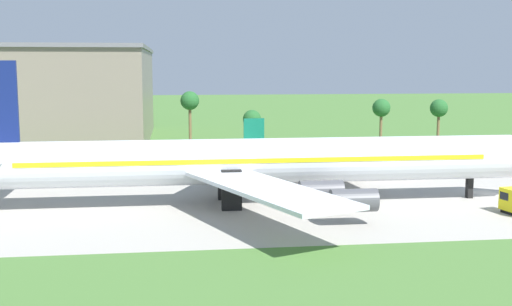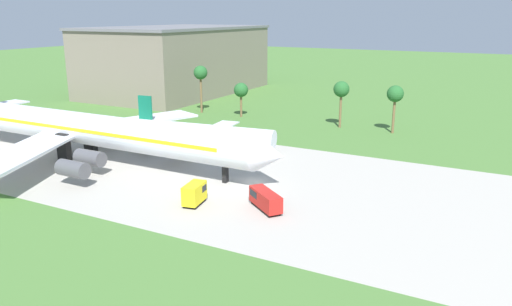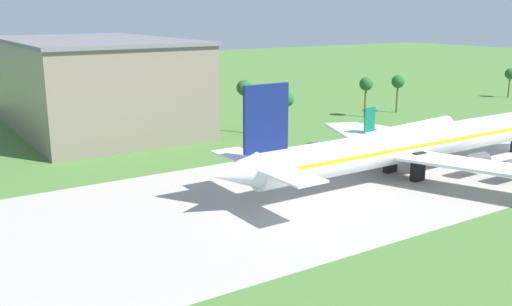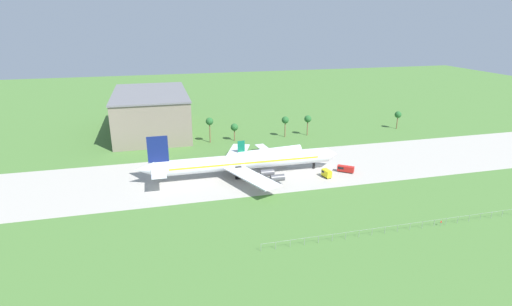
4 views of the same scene
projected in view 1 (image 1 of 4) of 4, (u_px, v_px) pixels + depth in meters
The scene contains 6 objects.
ground_plane at pixel (488, 194), 86.91m from camera, with size 600.00×600.00×0.00m, color #477233.
taxiway_strip at pixel (488, 194), 86.91m from camera, with size 320.00×44.00×0.02m.
jet_airliner at pixel (246, 162), 79.63m from camera, with size 78.66×51.88×17.83m.
regional_aircraft at pixel (336, 159), 96.66m from camera, with size 28.78×26.02×9.64m.
terminal_building at pixel (68, 95), 145.22m from camera, with size 36.72×61.20×21.30m.
palm_tree_row at pixel (392, 110), 128.45m from camera, with size 105.85×3.60×12.34m.
Camera 1 is at (-42.11, -80.65, 17.25)m, focal length 45.00 mm.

